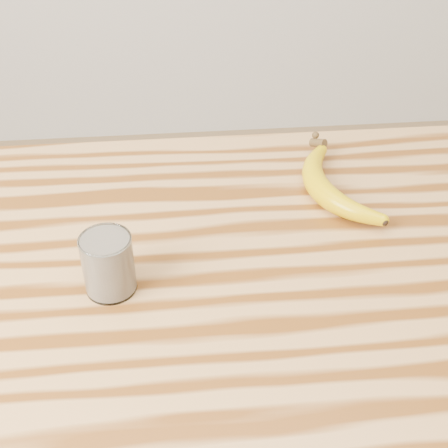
{
  "coord_description": "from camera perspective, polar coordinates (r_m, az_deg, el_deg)",
  "views": [
    {
      "loc": [
        -0.03,
        -0.67,
        1.52
      ],
      "look_at": [
        0.04,
        0.08,
        0.93
      ],
      "focal_mm": 50.0,
      "sensor_mm": 36.0,
      "label": 1
    }
  ],
  "objects": [
    {
      "name": "smoothie_glass",
      "position": [
        0.87,
        -10.54,
        -3.6
      ],
      "size": [
        0.07,
        0.07,
        0.09
      ],
      "color": "white",
      "rests_on": "table"
    },
    {
      "name": "banana",
      "position": [
        1.06,
        8.69,
        3.22
      ],
      "size": [
        0.19,
        0.35,
        0.04
      ],
      "primitive_type": null,
      "rotation": [
        0.0,
        0.0,
        0.23
      ],
      "color": "#D1A703",
      "rests_on": "table"
    },
    {
      "name": "table",
      "position": [
        1.0,
        -2.07,
        -10.28
      ],
      "size": [
        1.2,
        0.8,
        0.9
      ],
      "color": "#B68048",
      "rests_on": "ground"
    }
  ]
}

